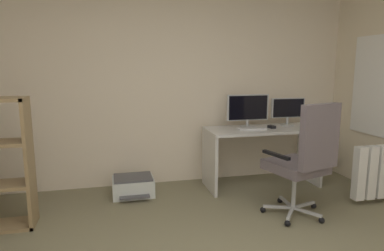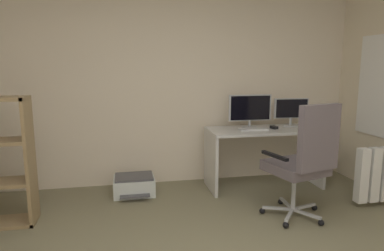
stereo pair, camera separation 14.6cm
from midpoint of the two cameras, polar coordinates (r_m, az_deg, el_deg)
The scene contains 8 objects.
wall_back at distance 4.33m, azimuth -4.64°, elevation 7.44°, with size 5.04×0.10×2.62m, color beige.
desk at distance 4.33m, azimuth 12.92°, elevation -3.09°, with size 1.40×0.58×0.74m.
monitor_main at distance 4.29m, azimuth 10.63°, elevation 2.74°, with size 0.54×0.18×0.41m.
monitor_secondary at distance 4.53m, azimuth 17.13°, elevation 2.51°, with size 0.45×0.18×0.35m.
keyboard at distance 4.16m, azimuth 11.24°, elevation -0.61°, with size 0.34×0.13×0.02m, color silver.
computer_mouse at distance 4.30m, azimuth 14.50°, elevation -0.32°, with size 0.06×0.10×0.03m, color black.
office_chair at distance 3.44m, azimuth 19.37°, elevation -5.24°, with size 0.64×0.69×1.16m.
printer at distance 4.12m, azimuth -8.63°, elevation -9.84°, with size 0.47×0.45×0.23m.
Camera 2 is at (-0.43, -1.55, 1.49)m, focal length 31.89 mm.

